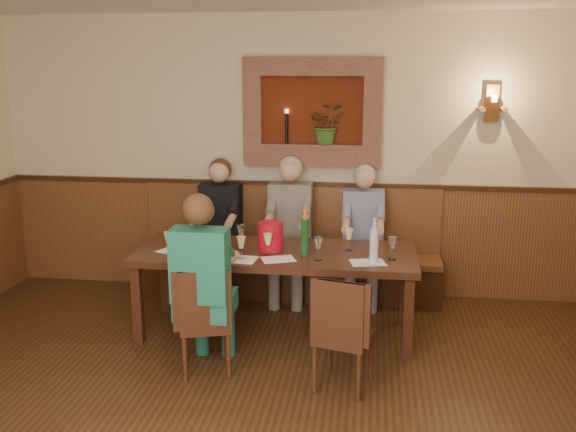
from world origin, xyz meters
name	(u,v)px	position (x,y,z in m)	size (l,w,h in m)	color
room_shell	(224,146)	(0.00, 0.00, 1.89)	(6.04, 6.04, 2.82)	beige
wainscoting	(229,367)	(0.00, 0.00, 0.59)	(6.02, 6.02, 1.15)	brown
wall_niche	(316,117)	(0.24, 2.94, 1.81)	(1.36, 0.30, 1.06)	#5B1E0D
wall_sconce	(492,104)	(1.90, 2.93, 1.94)	(0.25, 0.20, 0.35)	brown
dining_table	(276,259)	(0.00, 1.85, 0.68)	(2.40, 0.90, 0.75)	#3A1C11
bench	(290,264)	(0.00, 2.79, 0.33)	(3.00, 0.45, 1.11)	#381E0F
chair_near_left	(206,341)	(-0.42, 1.05, 0.25)	(0.47, 0.47, 0.86)	#3A1C11
chair_near_right	(343,355)	(0.63, 0.94, 0.25)	(0.47, 0.47, 0.87)	#3A1C11
person_bench_left	(220,241)	(-0.70, 2.69, 0.58)	(0.41, 0.50, 1.40)	black
person_bench_mid	(289,242)	(0.01, 2.69, 0.60)	(0.43, 0.52, 1.44)	#585350
person_bench_right	(362,248)	(0.73, 2.69, 0.56)	(0.40, 0.49, 1.37)	navy
person_chair_front	(205,299)	(-0.43, 1.07, 0.59)	(0.42, 0.51, 1.42)	#19585A
spittoon_bucket	(270,236)	(-0.05, 1.87, 0.87)	(0.22, 0.22, 0.25)	red
wine_bottle_green_a	(305,236)	(0.26, 1.78, 0.91)	(0.07, 0.07, 0.40)	#19471E
wine_bottle_green_b	(199,226)	(-0.72, 2.02, 0.90)	(0.09, 0.09, 0.38)	#19471E
water_bottle	(374,244)	(0.83, 1.63, 0.90)	(0.09, 0.09, 0.37)	silver
tasting_sheet_a	(178,251)	(-0.83, 1.73, 0.75)	(0.32, 0.23, 0.00)	white
tasting_sheet_b	(278,259)	(0.06, 1.61, 0.75)	(0.27, 0.19, 0.00)	white
tasting_sheet_c	(368,262)	(0.79, 1.62, 0.75)	(0.28, 0.20, 0.00)	white
tasting_sheet_d	(238,259)	(-0.27, 1.57, 0.75)	(0.31, 0.22, 0.00)	white
wine_glass_0	(318,249)	(0.39, 1.65, 0.85)	(0.08, 0.08, 0.19)	white
wine_glass_1	(198,235)	(-0.70, 1.91, 0.85)	(0.08, 0.08, 0.19)	white
wine_glass_2	(241,248)	(-0.25, 1.58, 0.85)	(0.08, 0.08, 0.19)	#FFE898
wine_glass_3	(241,235)	(-0.32, 1.96, 0.85)	(0.08, 0.08, 0.19)	white
wine_glass_4	(268,245)	(-0.04, 1.71, 0.85)	(0.08, 0.08, 0.19)	#FFE898
wine_glass_5	(349,239)	(0.62, 1.96, 0.85)	(0.08, 0.08, 0.19)	#FFE898
wine_glass_6	(169,243)	(-0.88, 1.65, 0.85)	(0.08, 0.08, 0.19)	#FFE898
wine_glass_7	(392,248)	(0.98, 1.73, 0.85)	(0.08, 0.08, 0.19)	white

